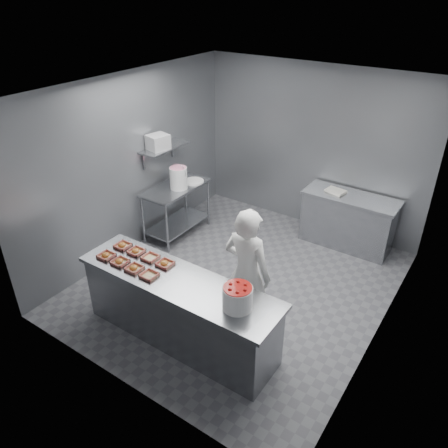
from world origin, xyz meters
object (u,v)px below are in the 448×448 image
at_px(tray_6, 150,257).
at_px(tray_1, 120,262).
at_px(back_counter, 348,221).
at_px(worker, 247,273).
at_px(service_counter, 179,309).
at_px(tray_3, 149,275).
at_px(tray_7, 165,263).
at_px(appliance, 158,142).
at_px(tray_5, 136,251).
at_px(prep_table, 176,203).
at_px(glaze_bucket, 179,177).
at_px(tray_4, 123,245).
at_px(strawberry_tub, 237,297).
at_px(tray_0, 106,255).
at_px(tray_2, 134,268).

bearing_deg(tray_6, tray_1, -130.96).
relative_size(back_counter, worker, 0.87).
height_order(service_counter, tray_3, tray_3).
xyz_separation_m(tray_7, appliance, (-1.51, 1.66, 0.76)).
xyz_separation_m(tray_5, appliance, (-1.03, 1.66, 0.76)).
bearing_deg(appliance, tray_1, -49.15).
height_order(prep_table, glaze_bucket, glaze_bucket).
relative_size(tray_3, tray_5, 1.00).
xyz_separation_m(back_counter, tray_5, (-1.69, -3.11, 0.47)).
bearing_deg(tray_5, tray_6, 0.00).
relative_size(service_counter, tray_5, 13.88).
bearing_deg(back_counter, prep_table, -152.99).
xyz_separation_m(prep_table, appliance, (-0.17, -0.15, 1.09)).
bearing_deg(tray_5, tray_4, 180.00).
bearing_deg(appliance, strawberry_tub, -21.56).
height_order(back_counter, tray_7, tray_7).
relative_size(tray_7, worker, 0.11).
bearing_deg(service_counter, tray_1, -169.93).
bearing_deg(prep_table, tray_3, -57.24).
bearing_deg(service_counter, tray_4, 172.25).
bearing_deg(tray_6, tray_5, -180.00).
xyz_separation_m(strawberry_tub, appliance, (-2.66, 1.82, 0.64)).
bearing_deg(glaze_bucket, prep_table, 174.64).
relative_size(prep_table, tray_3, 6.40).
xyz_separation_m(service_counter, worker, (0.58, 0.60, 0.41)).
distance_m(back_counter, tray_3, 3.63).
bearing_deg(back_counter, tray_6, -114.92).
bearing_deg(tray_0, tray_1, 0.00).
distance_m(prep_table, tray_4, 1.94).
height_order(tray_5, tray_6, tray_5).
bearing_deg(tray_4, appliance, 115.54).
bearing_deg(prep_table, tray_7, -53.45).
bearing_deg(worker, tray_3, 41.97).
bearing_deg(tray_7, back_counter, 68.77).
bearing_deg(service_counter, tray_7, 155.57).
xyz_separation_m(tray_7, strawberry_tub, (1.14, -0.16, 0.12)).
xyz_separation_m(prep_table, tray_6, (1.10, -1.81, 0.33)).
xyz_separation_m(tray_4, glaze_bucket, (-0.54, 1.80, 0.17)).
xyz_separation_m(tray_2, appliance, (-1.27, 1.94, 0.76)).
height_order(tray_0, tray_7, same).
xyz_separation_m(service_counter, prep_table, (-1.65, 1.95, 0.14)).
height_order(back_counter, tray_0, tray_0).
relative_size(glaze_bucket, appliance, 1.42).
bearing_deg(service_counter, strawberry_tub, -1.35).
bearing_deg(appliance, tray_4, -51.65).
height_order(service_counter, tray_6, tray_6).
bearing_deg(worker, tray_6, 24.29).
xyz_separation_m(prep_table, tray_4, (0.62, -1.81, 0.33)).
xyz_separation_m(tray_7, glaze_bucket, (-1.26, 1.80, 0.17)).
xyz_separation_m(tray_2, tray_6, (0.00, 0.28, -0.00)).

